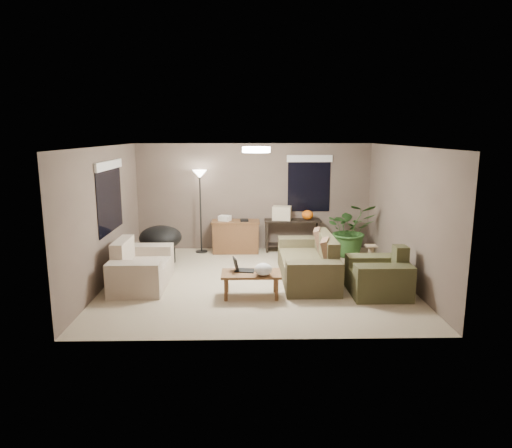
{
  "coord_description": "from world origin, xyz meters",
  "views": [
    {
      "loc": [
        -0.18,
        -8.21,
        2.72
      ],
      "look_at": [
        0.0,
        0.2,
        1.05
      ],
      "focal_mm": 32.0,
      "sensor_mm": 36.0,
      "label": 1
    }
  ],
  "objects_px": {
    "main_sofa": "(309,264)",
    "papasan_chair": "(161,241)",
    "armchair": "(379,277)",
    "loveseat": "(141,269)",
    "desk": "(236,236)",
    "coffee_table": "(251,276)",
    "cat_scratching_post": "(371,259)",
    "floor_lamp": "(200,184)",
    "console_table": "(292,233)",
    "houseplant": "(350,235)"
  },
  "relations": [
    {
      "from": "main_sofa",
      "to": "loveseat",
      "type": "bearing_deg",
      "value": -174.81
    },
    {
      "from": "cat_scratching_post",
      "to": "armchair",
      "type": "bearing_deg",
      "value": -99.97
    },
    {
      "from": "desk",
      "to": "papasan_chair",
      "type": "bearing_deg",
      "value": -152.8
    },
    {
      "from": "armchair",
      "to": "floor_lamp",
      "type": "bearing_deg",
      "value": 138.68
    },
    {
      "from": "loveseat",
      "to": "main_sofa",
      "type": "bearing_deg",
      "value": 5.19
    },
    {
      "from": "armchair",
      "to": "desk",
      "type": "height_order",
      "value": "armchair"
    },
    {
      "from": "armchair",
      "to": "cat_scratching_post",
      "type": "xyz_separation_m",
      "value": [
        0.26,
        1.47,
        -0.08
      ]
    },
    {
      "from": "coffee_table",
      "to": "papasan_chair",
      "type": "bearing_deg",
      "value": 131.75
    },
    {
      "from": "armchair",
      "to": "papasan_chair",
      "type": "height_order",
      "value": "armchair"
    },
    {
      "from": "loveseat",
      "to": "desk",
      "type": "bearing_deg",
      "value": 53.83
    },
    {
      "from": "coffee_table",
      "to": "floor_lamp",
      "type": "relative_size",
      "value": 0.52
    },
    {
      "from": "armchair",
      "to": "desk",
      "type": "xyz_separation_m",
      "value": [
        -2.52,
        2.88,
        0.08
      ]
    },
    {
      "from": "armchair",
      "to": "floor_lamp",
      "type": "relative_size",
      "value": 0.52
    },
    {
      "from": "main_sofa",
      "to": "papasan_chair",
      "type": "height_order",
      "value": "main_sofa"
    },
    {
      "from": "main_sofa",
      "to": "papasan_chair",
      "type": "bearing_deg",
      "value": 158.22
    },
    {
      "from": "armchair",
      "to": "coffee_table",
      "type": "xyz_separation_m",
      "value": [
        -2.2,
        -0.08,
        0.06
      ]
    },
    {
      "from": "loveseat",
      "to": "console_table",
      "type": "bearing_deg",
      "value": 38.63
    },
    {
      "from": "loveseat",
      "to": "armchair",
      "type": "relative_size",
      "value": 1.6
    },
    {
      "from": "coffee_table",
      "to": "papasan_chair",
      "type": "height_order",
      "value": "papasan_chair"
    },
    {
      "from": "main_sofa",
      "to": "armchair",
      "type": "distance_m",
      "value": 1.38
    },
    {
      "from": "loveseat",
      "to": "houseplant",
      "type": "relative_size",
      "value": 1.32
    },
    {
      "from": "papasan_chair",
      "to": "houseplant",
      "type": "height_order",
      "value": "houseplant"
    },
    {
      "from": "houseplant",
      "to": "floor_lamp",
      "type": "bearing_deg",
      "value": 173.21
    },
    {
      "from": "desk",
      "to": "cat_scratching_post",
      "type": "relative_size",
      "value": 2.2
    },
    {
      "from": "floor_lamp",
      "to": "desk",
      "type": "bearing_deg",
      "value": -3.53
    },
    {
      "from": "armchair",
      "to": "coffee_table",
      "type": "relative_size",
      "value": 1.0
    },
    {
      "from": "loveseat",
      "to": "cat_scratching_post",
      "type": "xyz_separation_m",
      "value": [
        4.47,
        0.9,
        -0.08
      ]
    },
    {
      "from": "loveseat",
      "to": "houseplant",
      "type": "xyz_separation_m",
      "value": [
        4.27,
        1.95,
        0.18
      ]
    },
    {
      "from": "desk",
      "to": "houseplant",
      "type": "height_order",
      "value": "houseplant"
    },
    {
      "from": "main_sofa",
      "to": "loveseat",
      "type": "height_order",
      "value": "same"
    },
    {
      "from": "coffee_table",
      "to": "cat_scratching_post",
      "type": "relative_size",
      "value": 2.0
    },
    {
      "from": "coffee_table",
      "to": "floor_lamp",
      "type": "xyz_separation_m",
      "value": [
        -1.13,
        3.0,
        1.24
      ]
    },
    {
      "from": "main_sofa",
      "to": "floor_lamp",
      "type": "height_order",
      "value": "floor_lamp"
    },
    {
      "from": "loveseat",
      "to": "houseplant",
      "type": "bearing_deg",
      "value": 24.52
    },
    {
      "from": "desk",
      "to": "houseplant",
      "type": "bearing_deg",
      "value": -7.8
    },
    {
      "from": "coffee_table",
      "to": "cat_scratching_post",
      "type": "distance_m",
      "value": 2.91
    },
    {
      "from": "loveseat",
      "to": "coffee_table",
      "type": "relative_size",
      "value": 1.6
    },
    {
      "from": "main_sofa",
      "to": "loveseat",
      "type": "distance_m",
      "value": 3.13
    },
    {
      "from": "desk",
      "to": "papasan_chair",
      "type": "height_order",
      "value": "papasan_chair"
    },
    {
      "from": "cat_scratching_post",
      "to": "console_table",
      "type": "bearing_deg",
      "value": 134.08
    },
    {
      "from": "papasan_chair",
      "to": "armchair",
      "type": "bearing_deg",
      "value": -26.66
    },
    {
      "from": "floor_lamp",
      "to": "cat_scratching_post",
      "type": "xyz_separation_m",
      "value": [
        3.59,
        -1.45,
        -1.38
      ]
    },
    {
      "from": "loveseat",
      "to": "floor_lamp",
      "type": "relative_size",
      "value": 0.84
    },
    {
      "from": "loveseat",
      "to": "desk",
      "type": "relative_size",
      "value": 1.45
    },
    {
      "from": "houseplant",
      "to": "cat_scratching_post",
      "type": "relative_size",
      "value": 2.42
    },
    {
      "from": "loveseat",
      "to": "desk",
      "type": "height_order",
      "value": "loveseat"
    },
    {
      "from": "console_table",
      "to": "cat_scratching_post",
      "type": "xyz_separation_m",
      "value": [
        1.46,
        -1.5,
        -0.22
      ]
    },
    {
      "from": "papasan_chair",
      "to": "console_table",
      "type": "bearing_deg",
      "value": 17.46
    },
    {
      "from": "coffee_table",
      "to": "console_table",
      "type": "xyz_separation_m",
      "value": [
        1.0,
        3.05,
        0.08
      ]
    },
    {
      "from": "houseplant",
      "to": "desk",
      "type": "bearing_deg",
      "value": 172.2
    }
  ]
}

